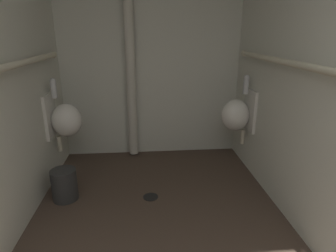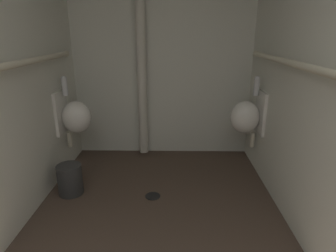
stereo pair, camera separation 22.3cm
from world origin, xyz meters
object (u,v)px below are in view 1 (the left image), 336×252
at_px(floor_drain, 151,197).
at_px(urinal_right_mid, 237,114).
at_px(urinal_left_mid, 64,119).
at_px(waste_bin, 64,185).
at_px(standpipe_back_wall, 129,41).

bearing_deg(floor_drain, urinal_right_mid, 29.57).
xyz_separation_m(urinal_left_mid, waste_bin, (0.06, -0.47, -0.48)).
relative_size(standpipe_back_wall, floor_drain, 19.02).
height_order(standpipe_back_wall, waste_bin, standpipe_back_wall).
bearing_deg(urinal_left_mid, urinal_right_mid, 0.94).
distance_m(standpipe_back_wall, floor_drain, 1.68).
height_order(urinal_left_mid, standpipe_back_wall, standpipe_back_wall).
bearing_deg(urinal_left_mid, waste_bin, -82.28).
height_order(urinal_right_mid, floor_drain, urinal_right_mid).
distance_m(urinal_left_mid, floor_drain, 1.16).
relative_size(urinal_right_mid, floor_drain, 5.39).
bearing_deg(standpipe_back_wall, urinal_left_mid, -144.44).
bearing_deg(urinal_right_mid, standpipe_back_wall, 158.56).
distance_m(urinal_left_mid, waste_bin, 0.67).
distance_m(urinal_right_mid, waste_bin, 1.86).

